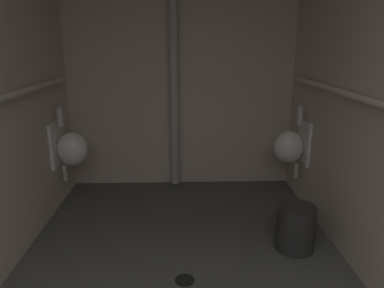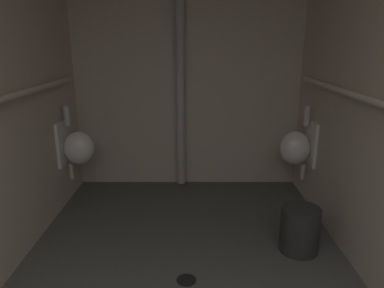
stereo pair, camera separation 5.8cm
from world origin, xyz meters
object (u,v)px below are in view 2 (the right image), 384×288
Objects in this scene: standpipe_back_wall at (179,72)px; waste_bin at (298,229)px; urinal_left_mid at (75,147)px; urinal_right_mid at (295,147)px; floor_drain at (185,280)px.

waste_bin is at bearing -54.28° from standpipe_back_wall.
urinal_right_mid is at bearing -0.03° from urinal_left_mid.
floor_drain is (1.11, -1.27, -0.60)m from urinal_left_mid.
standpipe_back_wall is 6.98× the size of waste_bin.
urinal_right_mid is 5.39× the size of floor_drain.
waste_bin is (-0.20, -0.89, -0.42)m from urinal_right_mid.
standpipe_back_wall is at bearing 158.16° from urinal_right_mid.
urinal_right_mid reaches higher than floor_drain.
urinal_right_mid is 1.77m from floor_drain.
urinal_right_mid is 2.07× the size of waste_bin.
urinal_left_mid is at bearing 179.97° from urinal_right_mid.
standpipe_back_wall reaches higher than floor_drain.
standpipe_back_wall reaches higher than urinal_right_mid.
urinal_left_mid and urinal_right_mid have the same top height.
floor_drain is 0.99m from waste_bin.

